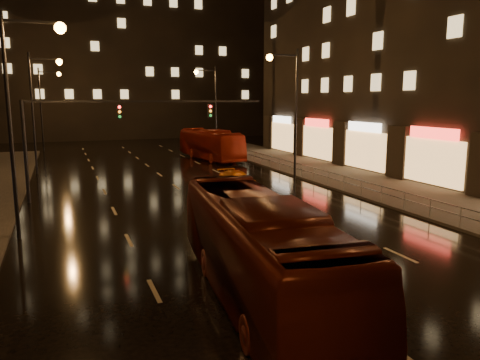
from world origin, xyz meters
The scene contains 9 objects.
ground centered at (0.00, 20.00, 0.00)m, with size 140.00×140.00×0.00m, color black.
sidewalk_right centered at (13.50, 15.00, 0.07)m, with size 7.00×70.00×0.15m, color #38332D.
building_distant centered at (4.00, 72.00, 18.00)m, with size 44.00×16.00×36.00m, color black.
traffic_signal centered at (-5.06, 20.00, 4.74)m, with size 15.31×0.32×6.20m.
railing_right centered at (10.20, 18.00, 0.90)m, with size 0.05×56.00×1.00m.
bus_red centered at (-2.00, 2.26, 1.62)m, with size 2.73×11.65×3.25m, color #5C190D.
bus_curb centered at (7.03, 36.08, 1.57)m, with size 2.65×11.31×3.15m, color #A82310.
taxi_near centered at (0.50, 2.46, 0.68)m, with size 1.61×3.99×1.36m, color #DA5414.
taxi_far centered at (4.10, 20.39, 0.57)m, with size 1.60×3.92×1.14m, color orange.
Camera 1 is at (-7.57, -10.60, 6.23)m, focal length 35.00 mm.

